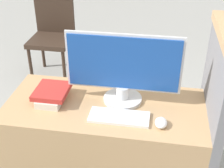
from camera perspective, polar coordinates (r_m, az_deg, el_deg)
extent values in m
cube|color=tan|center=(2.08, -1.24, -12.16)|extent=(1.18, 0.56, 0.74)
cube|color=slate|center=(1.98, 16.96, -8.08)|extent=(0.05, 0.66, 1.17)
cylinder|color=silver|center=(1.88, 1.95, -2.70)|extent=(0.23, 0.23, 0.02)
cylinder|color=silver|center=(1.86, 1.98, -1.50)|extent=(0.08, 0.08, 0.07)
cube|color=silver|center=(1.76, 2.11, 3.94)|extent=(0.66, 0.01, 0.35)
cube|color=#19479E|center=(1.76, 2.09, 3.87)|extent=(0.64, 0.02, 0.32)
cube|color=white|center=(1.74, 1.31, -6.06)|extent=(0.33, 0.14, 0.02)
ellipsoid|color=white|center=(1.70, 8.94, -7.01)|extent=(0.07, 0.09, 0.04)
cube|color=silver|center=(1.91, -10.95, -2.45)|extent=(0.14, 0.21, 0.04)
cube|color=#B72D28|center=(1.90, -10.95, -1.28)|extent=(0.19, 0.22, 0.03)
cylinder|color=#38281E|center=(3.53, -14.66, 3.26)|extent=(0.04, 0.04, 0.41)
cylinder|color=#38281E|center=(3.40, -8.75, 2.85)|extent=(0.04, 0.04, 0.41)
cylinder|color=#38281E|center=(3.84, -12.53, 5.89)|extent=(0.04, 0.04, 0.41)
cylinder|color=#38281E|center=(3.72, -7.04, 5.58)|extent=(0.04, 0.04, 0.41)
cube|color=#38281E|center=(3.52, -11.12, 7.83)|extent=(0.44, 0.44, 0.05)
cube|color=#38281E|center=(3.61, -10.48, 12.85)|extent=(0.44, 0.04, 0.47)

